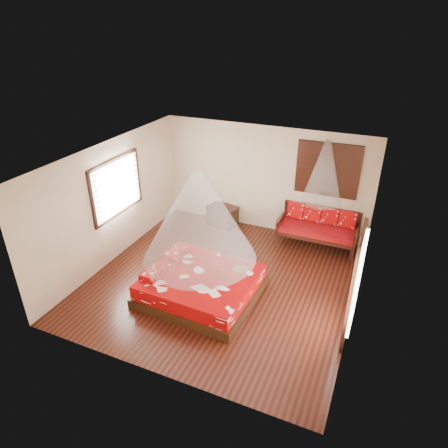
{
  "coord_description": "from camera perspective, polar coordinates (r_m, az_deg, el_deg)",
  "views": [
    {
      "loc": [
        2.89,
        -6.55,
        5.21
      ],
      "look_at": [
        -0.17,
        0.48,
        1.15
      ],
      "focal_mm": 32.0,
      "sensor_mm": 36.0,
      "label": 1
    }
  ],
  "objects": [
    {
      "name": "mosquito_net_daybed",
      "position": [
        9.46,
        14.14,
        7.2
      ],
      "size": [
        0.93,
        0.93,
        1.5
      ],
      "primitive_type": "cone",
      "color": "white",
      "rests_on": "ceiling"
    },
    {
      "name": "window_left",
      "position": [
        9.45,
        -15.05,
        5.09
      ],
      "size": [
        0.1,
        1.74,
        1.34
      ],
      "color": "black",
      "rests_on": "wall_left"
    },
    {
      "name": "wine_tray",
      "position": [
        8.3,
        2.33,
        -6.18
      ],
      "size": [
        0.3,
        0.3,
        0.24
      ],
      "rotation": [
        0.0,
        0.0,
        -0.3
      ],
      "color": "brown",
      "rests_on": "bed"
    },
    {
      "name": "daybed",
      "position": [
        10.18,
        13.34,
        -0.34
      ],
      "size": [
        1.93,
        0.86,
        0.98
      ],
      "color": "black",
      "rests_on": "floor"
    },
    {
      "name": "room",
      "position": [
        8.11,
        -0.28,
        -0.12
      ],
      "size": [
        5.54,
        5.54,
        2.84
      ],
      "color": "black",
      "rests_on": "ground"
    },
    {
      "name": "bed",
      "position": [
        8.33,
        -3.43,
        -8.69
      ],
      "size": [
        2.32,
        2.11,
        0.65
      ],
      "rotation": [
        0.0,
        0.0,
        -0.04
      ],
      "color": "black",
      "rests_on": "floor"
    },
    {
      "name": "storage_chest",
      "position": [
        11.0,
        -0.22,
        1.21
      ],
      "size": [
        0.89,
        0.73,
        0.53
      ],
      "rotation": [
        0.0,
        0.0,
        -0.23
      ],
      "color": "black",
      "rests_on": "floor"
    },
    {
      "name": "mosquito_net_main",
      "position": [
        7.48,
        -3.62,
        1.14
      ],
      "size": [
        2.22,
        2.22,
        1.8
      ],
      "primitive_type": "cone",
      "color": "white",
      "rests_on": "ceiling"
    },
    {
      "name": "glazed_door",
      "position": [
        7.25,
        17.97,
        -8.52
      ],
      "size": [
        0.08,
        1.02,
        2.16
      ],
      "color": "black",
      "rests_on": "floor"
    },
    {
      "name": "shutter_panel",
      "position": [
        9.93,
        14.59,
        7.51
      ],
      "size": [
        1.52,
        0.06,
        1.32
      ],
      "color": "black",
      "rests_on": "wall_back"
    }
  ]
}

